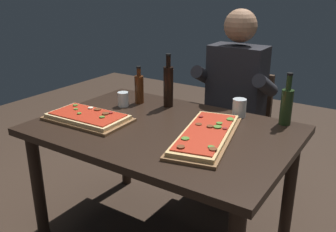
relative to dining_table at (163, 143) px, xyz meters
name	(u,v)px	position (x,y,z in m)	size (l,w,h in m)	color
dining_table	(163,143)	(0.00, 0.00, 0.00)	(1.40, 0.96, 0.74)	black
pizza_rectangular_front	(88,117)	(-0.42, -0.15, 0.12)	(0.50, 0.29, 0.05)	brown
pizza_rectangular_left	(206,135)	(0.27, -0.01, 0.12)	(0.39, 0.68, 0.05)	brown
wine_bottle_dark	(168,85)	(-0.17, 0.32, 0.23)	(0.06, 0.06, 0.34)	black
oil_bottle_amber	(139,88)	(-0.37, 0.28, 0.19)	(0.06, 0.06, 0.25)	#47230F
vinegar_bottle_green	(287,105)	(0.54, 0.42, 0.21)	(0.07, 0.07, 0.29)	#233819
tumbler_near_camera	(123,100)	(-0.42, 0.16, 0.14)	(0.07, 0.07, 0.09)	silver
tumbler_far_side	(239,108)	(0.28, 0.39, 0.15)	(0.08, 0.08, 0.11)	silver
diner_chair	(238,126)	(0.09, 0.86, -0.16)	(0.44, 0.44, 0.87)	#3D2B1E
seated_diner	(233,97)	(0.09, 0.74, 0.10)	(0.53, 0.41, 1.33)	#23232D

